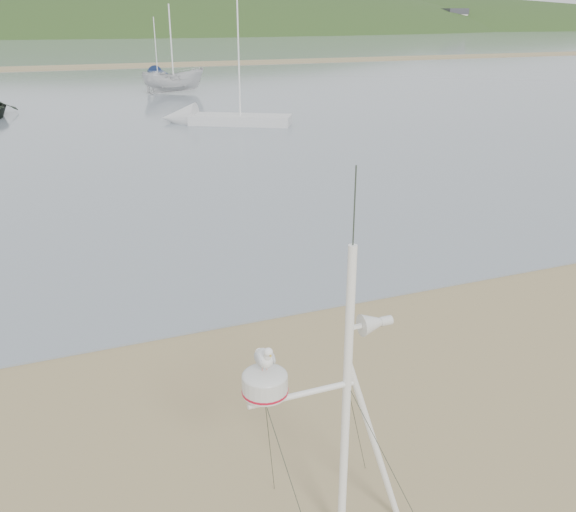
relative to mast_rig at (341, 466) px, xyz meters
name	(u,v)px	position (x,y,z in m)	size (l,w,h in m)	color
ground	(156,503)	(-1.82, 1.34, -1.04)	(560.00, 560.00, 0.00)	olive
water	(35,45)	(-1.82, 133.34, -1.02)	(560.00, 256.00, 0.04)	slate
sandbar	(41,68)	(-1.82, 71.34, -0.97)	(560.00, 7.00, 0.07)	olive
hill_ridge	(94,89)	(16.70, 236.34, -20.74)	(620.00, 180.00, 80.00)	#203515
far_cottages	(42,21)	(1.18, 197.34, 2.96)	(294.40, 6.30, 8.00)	silver
mast_rig	(341,466)	(0.00, 0.00, 0.00)	(1.91, 2.04, 4.32)	white
boat_white	(172,61)	(7.13, 42.76, 1.35)	(1.77, 1.82, 4.71)	silver
sailboat_white_near	(206,119)	(5.84, 28.19, -0.74)	(7.04, 5.04, 7.07)	silver
sailboat_blue_far	(156,73)	(8.42, 57.54, -0.74)	(1.72, 5.90, 5.84)	#122042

